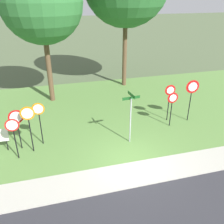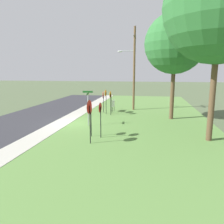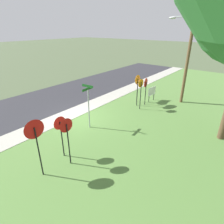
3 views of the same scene
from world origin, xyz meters
The scene contains 12 objects.
ground_plane centered at (0.00, 0.00, 0.00)m, with size 160.00×160.00×0.00m, color #4C5B3D.
sidewalk_strip centered at (0.00, -0.80, 0.03)m, with size 44.00×1.60×0.06m, color #ADAA9E.
grass_median centered at (0.00, 6.00, 0.02)m, with size 44.00×12.00×0.04m, color #567F3D.
stop_sign_near_left centered at (-5.13, 2.60, 1.65)m, with size 0.73×0.14×2.22m.
stop_sign_near_right centered at (-4.05, 2.76, 1.76)m, with size 0.64×0.11×2.41m.
stop_sign_far_left centered at (-4.53, 2.18, 1.87)m, with size 0.69×0.10×2.53m.
stop_sign_far_center centered at (-5.23, 1.75, 1.61)m, with size 0.64×0.11×2.19m.
yield_sign_near_left centered at (4.85, 3.10, 2.06)m, with size 0.82×0.13×2.68m.
yield_sign_near_right centered at (3.43, 2.77, 1.64)m, with size 0.65×0.10×2.17m.
yield_sign_far_left centered at (3.61, 3.48, 1.79)m, with size 0.66×0.12×2.36m.
street_name_post centered at (0.51, 1.75, 1.73)m, with size 0.96×0.81×2.83m.
oak_tree_left centered at (-3.27, 8.66, 6.79)m, with size 5.34×5.34×9.44m.
Camera 1 is at (-3.33, -8.78, 7.38)m, focal length 38.95 mm.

